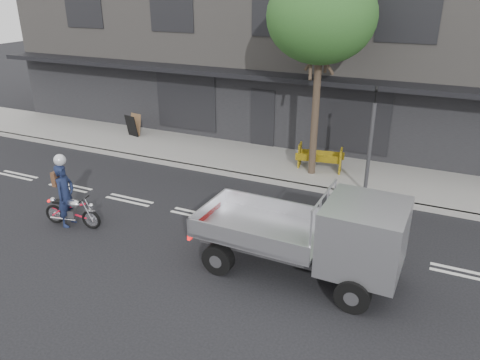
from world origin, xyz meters
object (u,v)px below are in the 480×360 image
at_px(flatbed_ute, 343,236).
at_px(construction_barrier, 318,159).
at_px(rider, 65,195).
at_px(motorcycle, 72,211).
at_px(sandwich_board, 131,126).
at_px(traffic_light_pole, 370,147).
at_px(street_tree, 321,17).

height_order(flatbed_ute, construction_barrier, flatbed_ute).
relative_size(rider, construction_barrier, 1.13).
bearing_deg(motorcycle, flatbed_ute, -5.24).
relative_size(flatbed_ute, sandwich_board, 5.05).
bearing_deg(traffic_light_pole, motorcycle, -142.65).
bearing_deg(street_tree, rider, -129.74).
xyz_separation_m(rider, sandwich_board, (-3.05, 6.99, -0.28)).
bearing_deg(rider, sandwich_board, 15.24).
height_order(motorcycle, flatbed_ute, flatbed_ute).
xyz_separation_m(motorcycle, flatbed_ute, (7.37, 0.40, 0.76)).
relative_size(motorcycle, rider, 0.97).
height_order(flatbed_ute, sandwich_board, flatbed_ute).
xyz_separation_m(traffic_light_pole, sandwich_board, (-10.20, 1.65, -1.04)).
height_order(construction_barrier, sandwich_board, sandwich_board).
bearing_deg(motorcycle, rider, 171.67).
bearing_deg(motorcycle, street_tree, 42.74).
distance_m(rider, sandwich_board, 7.64).
xyz_separation_m(street_tree, construction_barrier, (0.14, 0.23, -4.69)).
bearing_deg(construction_barrier, sandwich_board, 176.05).
xyz_separation_m(street_tree, motorcycle, (-4.99, -6.19, -4.82)).
relative_size(street_tree, motorcycle, 3.91).
relative_size(rider, sandwich_board, 1.93).
bearing_deg(sandwich_board, flatbed_ute, -19.86).
bearing_deg(traffic_light_pole, construction_barrier, 149.86).
bearing_deg(flatbed_ute, motorcycle, -175.60).
bearing_deg(sandwich_board, street_tree, 6.46).
distance_m(flatbed_ute, sandwich_board, 12.48).
height_order(street_tree, sandwich_board, street_tree).
bearing_deg(rider, motorcycle, -98.33).
xyz_separation_m(street_tree, rider, (-5.15, -6.19, -4.39)).
height_order(street_tree, flatbed_ute, street_tree).
bearing_deg(flatbed_ute, construction_barrier, 111.69).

